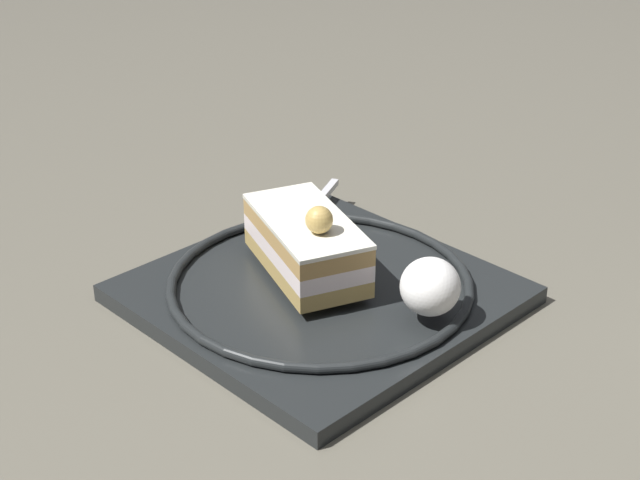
{
  "coord_description": "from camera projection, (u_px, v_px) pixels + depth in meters",
  "views": [
    {
      "loc": [
        -0.42,
        0.34,
        0.35
      ],
      "look_at": [
        0.02,
        -0.02,
        0.05
      ],
      "focal_mm": 53.08,
      "sensor_mm": 36.0,
      "label": 1
    }
  ],
  "objects": [
    {
      "name": "dessert_plate",
      "position": [
        320.0,
        290.0,
        0.67
      ],
      "size": [
        0.25,
        0.25,
        0.02
      ],
      "color": "black",
      "rests_on": "ground_plane"
    },
    {
      "name": "ground_plane",
      "position": [
        314.0,
        324.0,
        0.64
      ],
      "size": [
        2.4,
        2.4,
        0.0
      ],
      "primitive_type": "plane",
      "color": "#5C584C"
    },
    {
      "name": "cake_slice",
      "position": [
        307.0,
        243.0,
        0.66
      ],
      "size": [
        0.12,
        0.08,
        0.06
      ],
      "color": "tan",
      "rests_on": "dessert_plate"
    },
    {
      "name": "fork",
      "position": [
        308.0,
        214.0,
        0.75
      ],
      "size": [
        0.07,
        0.11,
        0.0
      ],
      "color": "silver",
      "rests_on": "dessert_plate"
    },
    {
      "name": "whipped_cream_dollop",
      "position": [
        430.0,
        287.0,
        0.61
      ],
      "size": [
        0.04,
        0.04,
        0.04
      ],
      "primitive_type": "ellipsoid",
      "color": "white",
      "rests_on": "dessert_plate"
    }
  ]
}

